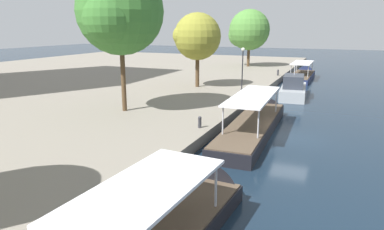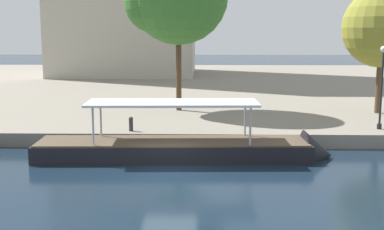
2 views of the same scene
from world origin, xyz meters
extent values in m
plane|color=#142333|center=(0.00, 0.00, 0.00)|extent=(220.00, 220.00, 0.00)
cube|color=gray|center=(0.00, 32.52, 0.39)|extent=(120.00, 55.00, 0.78)
cube|color=black|center=(-0.01, 2.78, 0.16)|extent=(13.68, 3.27, 1.39)
cone|color=black|center=(7.28, 3.04, 0.16)|extent=(1.49, 2.56, 2.51)
cube|color=brown|center=(-0.01, 2.78, 0.89)|extent=(13.40, 3.12, 0.08)
cylinder|color=#B2B2B7|center=(3.69, 4.03, 1.84)|extent=(0.10, 0.10, 1.82)
cylinder|color=#B2B2B7|center=(3.76, 1.80, 1.84)|extent=(0.10, 0.10, 1.82)
cylinder|color=#B2B2B7|center=(-3.78, 3.77, 1.84)|extent=(0.10, 0.10, 1.82)
cylinder|color=#B2B2B7|center=(-3.71, 1.54, 1.84)|extent=(0.10, 0.10, 1.82)
cube|color=silver|center=(-0.01, 2.78, 2.81)|extent=(8.51, 2.87, 0.12)
cylinder|color=#2D2D33|center=(-2.52, 5.84, 1.10)|extent=(0.23, 0.23, 0.62)
sphere|color=#2D2D33|center=(-2.52, 5.84, 1.47)|extent=(0.26, 0.26, 0.26)
cylinder|color=black|center=(11.54, 6.76, 2.97)|extent=(0.12, 0.12, 4.36)
sphere|color=white|center=(11.54, 6.76, 5.31)|extent=(0.36, 0.36, 0.36)
cylinder|color=black|center=(11.54, 6.76, 0.93)|extent=(0.26, 0.26, 0.30)
cylinder|color=#4C3823|center=(13.34, 12.58, 2.65)|extent=(0.45, 0.45, 3.73)
sphere|color=olive|center=(13.34, 12.58, 6.51)|extent=(5.30, 5.30, 5.30)
sphere|color=olive|center=(12.33, 13.86, 6.62)|extent=(2.42, 2.42, 2.42)
cylinder|color=#4C3823|center=(-0.23, 13.50, 3.48)|extent=(0.38, 0.38, 5.39)
sphere|color=#38702D|center=(-1.79, 13.23, 8.23)|extent=(4.26, 4.26, 4.26)
camera|label=1|loc=(-24.09, -2.87, 7.52)|focal=32.84mm
camera|label=2|loc=(1.58, -22.52, 6.40)|focal=48.58mm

